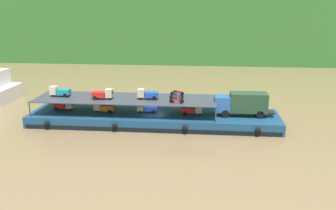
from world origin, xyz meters
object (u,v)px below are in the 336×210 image
Objects in this scene: mini_truck_upper_stern at (60,91)px; motorcycle_upper_centre at (176,96)px; covered_lorry at (242,103)px; mini_truck_upper_mid at (103,94)px; mini_truck_upper_fore at (147,94)px; mini_truck_lower_stern at (64,105)px; mini_truck_lower_mid at (147,108)px; motorcycle_upper_port at (176,100)px; mini_truck_lower_aft at (104,107)px; cargo_barge at (154,119)px; mini_truck_lower_fore at (193,109)px; motorcycle_upper_stbd at (177,93)px.

mini_truck_upper_stern is 1.45× the size of motorcycle_upper_centre.
covered_lorry is 2.87× the size of mini_truck_upper_stern.
mini_truck_upper_mid is at bearing -177.59° from covered_lorry.
mini_truck_upper_stern is 0.99× the size of mini_truck_upper_fore.
mini_truck_lower_mid is at bearing -1.44° from mini_truck_lower_stern.
mini_truck_upper_fore is 1.46× the size of motorcycle_upper_port.
mini_truck_upper_stern is 12.17m from mini_truck_upper_fore.
mini_truck_lower_aft is 1.44× the size of motorcycle_upper_port.
cargo_barge is 13.40m from mini_truck_upper_stern.
mini_truck_lower_aft is 1.00× the size of mini_truck_upper_mid.
cargo_barge is 6.99m from mini_truck_lower_aft.
mini_truck_upper_fore is at bearing -178.96° from covered_lorry.
mini_truck_lower_aft is (-6.84, -0.05, 1.44)m from cargo_barge.
mini_truck_lower_mid is (11.71, -0.30, 0.00)m from mini_truck_lower_stern.
mini_truck_upper_mid reaches higher than mini_truck_lower_mid.
mini_truck_lower_stern is at bearing 178.64° from covered_lorry.
mini_truck_lower_aft is at bearing -179.43° from mini_truck_lower_fore.
covered_lorry is 4.14× the size of motorcycle_upper_port.
mini_truck_upper_stern and mini_truck_upper_fore have the same top height.
cargo_barge is at bearing -0.60° from mini_truck_upper_stern.
mini_truck_upper_mid is 1.44× the size of motorcycle_upper_centre.
mini_truck_lower_fore is 1.00× the size of mini_truck_upper_stern.
mini_truck_lower_mid is at bearing 0.83° from mini_truck_upper_stern.
mini_truck_lower_fore is 3.44m from motorcycle_upper_stbd.
mini_truck_lower_mid is 0.99× the size of mini_truck_upper_fore.
cargo_barge is 4.81m from motorcycle_upper_stbd.
motorcycle_upper_centre is at bearing -2.12° from mini_truck_lower_stern.
mini_truck_lower_mid is 4.64m from motorcycle_upper_stbd.
mini_truck_lower_mid is (-0.96, 0.31, 1.44)m from cargo_barge.
mini_truck_upper_stern reaches higher than motorcycle_upper_port.
covered_lorry is 12.72m from mini_truck_lower_mid.
motorcycle_upper_stbd is (9.84, 2.05, 1.74)m from mini_truck_lower_aft.
mini_truck_upper_mid is (6.30, -0.88, 0.00)m from mini_truck_upper_stern.
mini_truck_lower_fore is (5.25, 0.07, 1.44)m from cargo_barge.
mini_truck_lower_stern is 1.00× the size of mini_truck_lower_mid.
mini_truck_lower_mid is at bearing 178.72° from covered_lorry.
mini_truck_upper_mid reaches higher than motorcycle_upper_stbd.
mini_truck_lower_mid is 2.07m from mini_truck_upper_fore.
mini_truck_lower_stern is 1.45× the size of motorcycle_upper_port.
mini_truck_lower_mid is (5.88, 0.36, 0.00)m from mini_truck_lower_aft.
mini_truck_upper_fore reaches higher than motorcycle_upper_port.
mini_truck_upper_mid reaches higher than motorcycle_upper_port.
motorcycle_upper_stbd reaches higher than mini_truck_lower_aft.
motorcycle_upper_port is at bearing -85.31° from motorcycle_upper_centre.
motorcycle_upper_centre is (-8.65, -0.00, 0.74)m from covered_lorry.
mini_truck_lower_mid is at bearing 175.93° from motorcycle_upper_centre.
mini_truck_lower_fore is at bearing 1.19° from motorcycle_upper_centre.
mini_truck_upper_stern is at bearing 179.40° from cargo_barge.
motorcycle_upper_stbd reaches higher than mini_truck_lower_mid.
mini_truck_lower_mid is at bearing 151.65° from motorcycle_upper_port.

